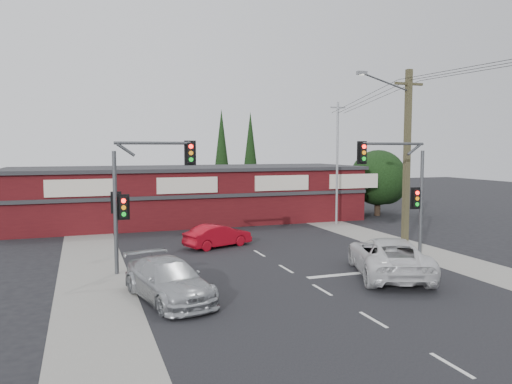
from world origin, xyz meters
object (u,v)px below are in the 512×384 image
object	(u,v)px
white_suv	(388,256)
red_sedan	(218,236)
silver_suv	(169,280)
utility_pole	(405,152)
shop_building	(190,194)

from	to	relation	value
white_suv	red_sedan	distance (m)	10.26
silver_suv	utility_pole	xyz separation A→B (m)	(14.31, 5.57, 4.65)
silver_suv	red_sedan	bearing A→B (deg)	51.31
utility_pole	white_suv	bearing A→B (deg)	-131.08
white_suv	silver_suv	distance (m)	9.77
utility_pole	shop_building	bearing A→B (deg)	123.76
shop_building	utility_pole	bearing A→B (deg)	-56.24
silver_suv	red_sedan	size ratio (longest dim) A/B	1.30
white_suv	silver_suv	size ratio (longest dim) A/B	1.19
red_sedan	white_suv	bearing A→B (deg)	-168.68
shop_building	utility_pole	xyz separation A→B (m)	(9.36, -14.00, 3.26)
silver_suv	shop_building	xyz separation A→B (m)	(4.95, 19.57, 1.39)
silver_suv	utility_pole	world-z (taller)	utility_pole
shop_building	red_sedan	bearing A→B (deg)	-93.42
red_sedan	shop_building	world-z (taller)	shop_building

